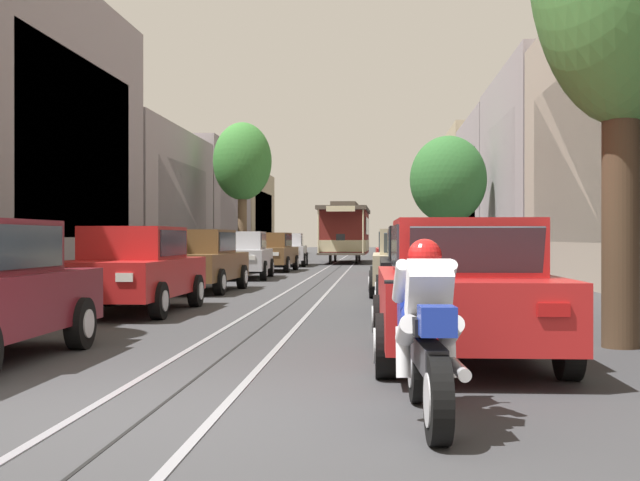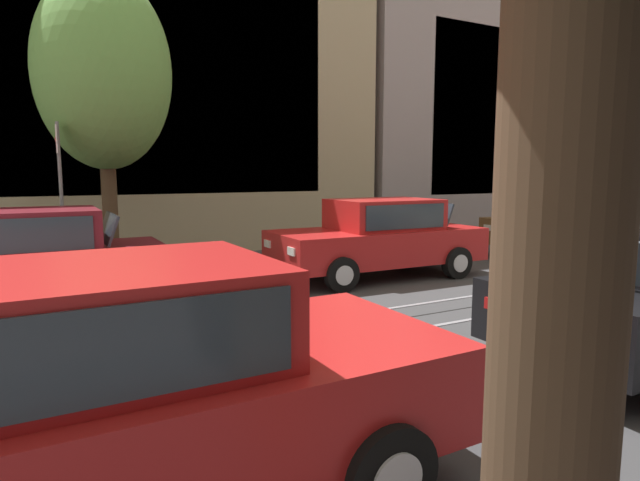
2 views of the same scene
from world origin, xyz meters
TOP-DOWN VIEW (x-y plane):
  - parked_car_maroon_near_left at (-2.76, 2.31)m, footprint 2.01×4.36m
  - parked_car_red_second_left at (-2.74, 8.72)m, footprint 2.05×4.38m
  - parked_car_brown_mid_left at (-2.80, 14.67)m, footprint 2.13×4.42m
  - parked_car_red_near_right at (2.72, 3.02)m, footprint 2.04×4.38m
  - street_tree_kerb_left_near at (-5.21, 3.93)m, footprint 3.07×2.54m
  - street_sign_post at (-4.29, 3.03)m, footprint 0.36×0.07m

SIDE VIEW (x-z plane):
  - parked_car_maroon_near_left at x=-2.76m, z-range 0.01..1.59m
  - parked_car_red_second_left at x=-2.74m, z-range 0.01..1.59m
  - parked_car_brown_mid_left at x=-2.80m, z-range 0.01..1.59m
  - parked_car_red_near_right at x=2.72m, z-range 0.01..1.59m
  - street_sign_post at x=-4.29m, z-range 0.35..3.34m
  - street_tree_kerb_left_near at x=-5.21m, z-range 1.06..6.96m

